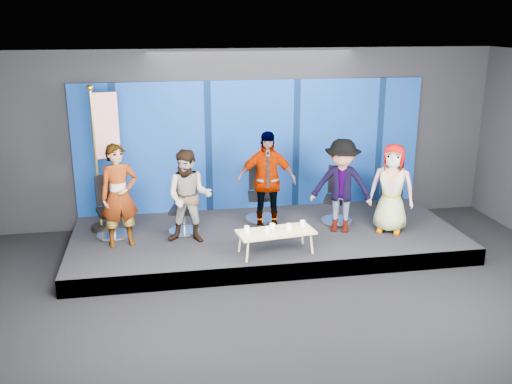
% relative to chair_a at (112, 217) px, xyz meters
% --- Properties ---
extents(ground, '(10.00, 10.00, 0.00)m').
position_rel_chair_a_xyz_m(ground, '(2.75, -2.77, -0.66)').
color(ground, black).
rests_on(ground, ground).
extents(room_walls, '(10.02, 8.02, 3.51)m').
position_rel_chair_a_xyz_m(room_walls, '(2.75, -2.77, 1.77)').
color(room_walls, black).
rests_on(room_walls, ground).
extents(riser, '(7.00, 3.00, 0.30)m').
position_rel_chair_a_xyz_m(riser, '(2.75, -0.27, -0.51)').
color(riser, black).
rests_on(riser, ground).
extents(backdrop, '(7.00, 0.08, 2.60)m').
position_rel_chair_a_xyz_m(backdrop, '(2.75, 1.18, 0.94)').
color(backdrop, navy).
rests_on(backdrop, riser).
extents(chair_a, '(0.75, 0.75, 1.09)m').
position_rel_chair_a_xyz_m(chair_a, '(0.00, 0.00, 0.00)').
color(chair_a, silver).
rests_on(chair_a, riser).
extents(panelist_a, '(0.73, 0.57, 1.77)m').
position_rel_chair_a_xyz_m(panelist_a, '(0.18, -0.47, 0.53)').
color(panelist_a, black).
rests_on(panelist_a, riser).
extents(chair_b, '(0.69, 0.69, 1.01)m').
position_rel_chair_a_xyz_m(chair_b, '(1.27, -0.03, -0.03)').
color(chair_b, silver).
rests_on(chair_b, riser).
extents(panelist_b, '(0.92, 0.79, 1.64)m').
position_rel_chair_a_xyz_m(panelist_b, '(1.35, -0.53, 0.46)').
color(panelist_b, black).
rests_on(panelist_b, riser).
extents(chair_c, '(0.72, 0.72, 1.13)m').
position_rel_chair_a_xyz_m(chair_c, '(2.78, 0.39, 0.01)').
color(chair_c, silver).
rests_on(chair_c, riser).
extents(panelist_c, '(1.13, 0.59, 1.84)m').
position_rel_chair_a_xyz_m(panelist_c, '(2.78, -0.12, 0.56)').
color(panelist_c, black).
rests_on(panelist_c, riser).
extents(chair_d, '(0.79, 0.79, 1.06)m').
position_rel_chair_a_xyz_m(chair_d, '(4.19, 0.01, -0.01)').
color(chair_d, silver).
rests_on(chair_d, riser).
extents(panelist_d, '(1.27, 1.04, 1.72)m').
position_rel_chair_a_xyz_m(panelist_d, '(4.08, -0.48, 0.50)').
color(panelist_d, black).
rests_on(panelist_d, riser).
extents(chair_e, '(0.77, 0.77, 1.01)m').
position_rel_chair_a_xyz_m(chair_e, '(5.17, -0.19, -0.03)').
color(chair_e, silver).
rests_on(chair_e, riser).
extents(panelist_e, '(0.95, 0.84, 1.63)m').
position_rel_chair_a_xyz_m(panelist_e, '(4.97, -0.65, 0.46)').
color(panelist_e, black).
rests_on(panelist_e, riser).
extents(coffee_table, '(1.32, 0.70, 0.39)m').
position_rel_chair_a_xyz_m(coffee_table, '(2.71, -1.29, -0.00)').
color(coffee_table, tan).
rests_on(coffee_table, riser).
extents(mug_a, '(0.09, 0.09, 0.10)m').
position_rel_chair_a_xyz_m(mug_a, '(2.23, -1.27, 0.08)').
color(mug_a, white).
rests_on(mug_a, coffee_table).
extents(mug_b, '(0.09, 0.09, 0.11)m').
position_rel_chair_a_xyz_m(mug_b, '(2.55, -1.38, 0.08)').
color(mug_b, white).
rests_on(mug_b, coffee_table).
extents(mug_c, '(0.09, 0.09, 0.11)m').
position_rel_chair_a_xyz_m(mug_c, '(2.66, -1.23, 0.08)').
color(mug_c, white).
rests_on(mug_c, coffee_table).
extents(mug_d, '(0.09, 0.09, 0.11)m').
position_rel_chair_a_xyz_m(mug_d, '(2.93, -1.29, 0.08)').
color(mug_d, white).
rests_on(mug_d, coffee_table).
extents(mug_e, '(0.09, 0.09, 0.10)m').
position_rel_chair_a_xyz_m(mug_e, '(3.20, -1.16, 0.08)').
color(mug_e, white).
rests_on(mug_e, coffee_table).
extents(flag_stand, '(0.61, 0.35, 2.67)m').
position_rel_chair_a_xyz_m(flag_stand, '(-0.10, 0.33, 1.05)').
color(flag_stand, black).
rests_on(flag_stand, riser).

